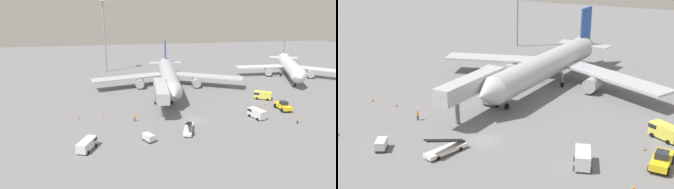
{
  "view_description": "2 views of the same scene",
  "coord_description": "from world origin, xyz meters",
  "views": [
    {
      "loc": [
        -17.84,
        -61.94,
        25.98
      ],
      "look_at": [
        -3.66,
        15.12,
        2.16
      ],
      "focal_mm": 30.73,
      "sensor_mm": 36.0,
      "label": 1
    },
    {
      "loc": [
        29.14,
        -52.96,
        28.72
      ],
      "look_at": [
        -3.85,
        14.99,
        2.08
      ],
      "focal_mm": 47.04,
      "sensor_mm": 36.0,
      "label": 2
    }
  ],
  "objects": [
    {
      "name": "safety_cone_charlie",
      "position": [
        -27.31,
        5.88,
        0.32
      ],
      "size": [
        0.42,
        0.42,
        0.65
      ],
      "color": "black",
      "rests_on": "ground"
    },
    {
      "name": "ground_crew_worker_midground",
      "position": [
        -14.12,
        2.13,
        0.95
      ],
      "size": [
        0.41,
        0.41,
        1.8
      ],
      "color": "#1E2333",
      "rests_on": "ground"
    },
    {
      "name": "airplane_at_gate",
      "position": [
        -0.98,
        29.19,
        4.55
      ],
      "size": [
        50.72,
        48.35,
        13.9
      ],
      "color": "#B7BCC6",
      "rests_on": "ground"
    },
    {
      "name": "safety_cone_alpha",
      "position": [
        -21.69,
        5.78,
        0.27
      ],
      "size": [
        0.35,
        0.35,
        0.54
      ],
      "color": "black",
      "rests_on": "ground"
    },
    {
      "name": "belt_loader_truck",
      "position": [
        -3.08,
        -6.16,
        0.76
      ],
      "size": [
        3.83,
        6.86,
        3.18
      ],
      "color": "white",
      "rests_on": "ground"
    },
    {
      "name": "safety_cone_bravo",
      "position": [
        22.22,
        7.35,
        0.3
      ],
      "size": [
        0.4,
        0.4,
        0.61
      ],
      "color": "black",
      "rests_on": "ground"
    },
    {
      "name": "apron_light_mast",
      "position": [
        -21.79,
        59.14,
        20.0
      ],
      "size": [
        2.4,
        2.4,
        29.44
      ],
      "color": "#93969B",
      "rests_on": "ground"
    },
    {
      "name": "airplane_background",
      "position": [
        47.89,
        36.55,
        4.41
      ],
      "size": [
        37.38,
        40.93,
        13.22
      ],
      "color": "silver",
      "rests_on": "ground"
    },
    {
      "name": "service_van_mid_left",
      "position": [
        24.1,
        12.57,
        1.31
      ],
      "size": [
        5.19,
        4.34,
        2.3
      ],
      "color": "#E5DB4C",
      "rests_on": "ground"
    },
    {
      "name": "jet_bridge",
      "position": [
        -6.71,
        8.56,
        5.28
      ],
      "size": [
        4.75,
        16.4,
        7.13
      ],
      "color": "#B2B7C1",
      "rests_on": "ground"
    },
    {
      "name": "baggage_cart_mid_center",
      "position": [
        -12.13,
        -9.18,
        0.85
      ],
      "size": [
        2.53,
        3.0,
        1.55
      ],
      "color": "#38383D",
      "rests_on": "ground"
    },
    {
      "name": "ground_plane",
      "position": [
        0.0,
        0.0,
        0.0
      ],
      "size": [
        300.0,
        300.0,
        0.0
      ],
      "primitive_type": "plane",
      "color": "slate"
    },
    {
      "name": "service_van_far_right",
      "position": [
        -24.0,
        -10.61,
        1.16
      ],
      "size": [
        3.76,
        5.26,
        2.01
      ],
      "color": "silver",
      "rests_on": "ground"
    },
    {
      "name": "pushback_tug",
      "position": [
        24.96,
        2.98,
        1.13
      ],
      "size": [
        2.84,
        5.71,
        2.43
      ],
      "color": "yellow",
      "rests_on": "ground"
    },
    {
      "name": "ground_crew_worker_foreground",
      "position": [
        22.99,
        -6.4,
        0.93
      ],
      "size": [
        0.35,
        0.35,
        1.75
      ],
      "color": "#1E2333",
      "rests_on": "ground"
    },
    {
      "name": "service_van_outer_left",
      "position": [
        15.38,
        -1.12,
        1.28
      ],
      "size": [
        3.28,
        4.89,
        2.25
      ],
      "color": "silver",
      "rests_on": "ground"
    }
  ]
}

